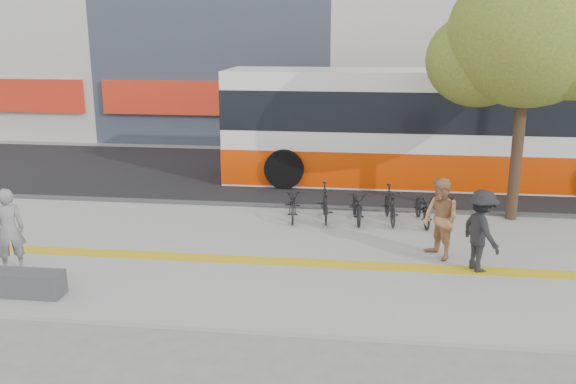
# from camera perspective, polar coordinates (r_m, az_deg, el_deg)

# --- Properties ---
(ground) EXTENTS (120.00, 120.00, 0.00)m
(ground) POSITION_cam_1_polar(r_m,az_deg,el_deg) (12.16, -10.04, -8.09)
(ground) COLOR slate
(ground) RESTS_ON ground
(sidewalk) EXTENTS (40.00, 7.00, 0.08)m
(sidewalk) POSITION_cam_1_polar(r_m,az_deg,el_deg) (13.48, -8.17, -5.49)
(sidewalk) COLOR gray
(sidewalk) RESTS_ON ground
(tactile_strip) EXTENTS (40.00, 0.45, 0.01)m
(tactile_strip) POSITION_cam_1_polar(r_m,az_deg,el_deg) (13.02, -8.76, -6.06)
(tactile_strip) COLOR yellow
(tactile_strip) RESTS_ON sidewalk
(street) EXTENTS (40.00, 8.00, 0.06)m
(street) POSITION_cam_1_polar(r_m,az_deg,el_deg) (20.51, -2.65, 1.70)
(street) COLOR black
(street) RESTS_ON ground
(curb) EXTENTS (40.00, 0.25, 0.14)m
(curb) POSITION_cam_1_polar(r_m,az_deg,el_deg) (16.70, -5.01, -1.27)
(curb) COLOR #333335
(curb) RESTS_ON ground
(bench) EXTENTS (1.60, 0.45, 0.45)m
(bench) POSITION_cam_1_polar(r_m,az_deg,el_deg) (12.08, -23.81, -7.78)
(bench) COLOR #333335
(bench) RESTS_ON sidewalk
(street_tree) EXTENTS (4.40, 3.80, 6.31)m
(street_tree) POSITION_cam_1_polar(r_m,az_deg,el_deg) (15.91, 21.35, 13.23)
(street_tree) COLOR #312216
(street_tree) RESTS_ON sidewalk
(bus) EXTENTS (13.02, 3.09, 3.47)m
(bus) POSITION_cam_1_polar(r_m,az_deg,el_deg) (19.51, 13.62, 5.59)
(bus) COLOR white
(bus) RESTS_ON street
(bicycle_row) EXTENTS (3.95, 1.63, 0.92)m
(bicycle_row) POSITION_cam_1_polar(r_m,az_deg,el_deg) (15.25, 6.49, -1.17)
(bicycle_row) COLOR black
(bicycle_row) RESTS_ON sidewalk
(seated_woman) EXTENTS (0.73, 0.69, 1.67)m
(seated_woman) POSITION_cam_1_polar(r_m,az_deg,el_deg) (13.16, -24.69, -3.23)
(seated_woman) COLOR black
(seated_woman) RESTS_ON sidewalk
(pedestrian_tan) EXTENTS (0.97, 1.04, 1.70)m
(pedestrian_tan) POSITION_cam_1_polar(r_m,az_deg,el_deg) (12.97, 14.05, -2.46)
(pedestrian_tan) COLOR #A8754B
(pedestrian_tan) RESTS_ON sidewalk
(pedestrian_dark) EXTENTS (0.99, 1.22, 1.65)m
(pedestrian_dark) POSITION_cam_1_polar(r_m,az_deg,el_deg) (12.52, 17.61, -3.49)
(pedestrian_dark) COLOR black
(pedestrian_dark) RESTS_ON sidewalk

